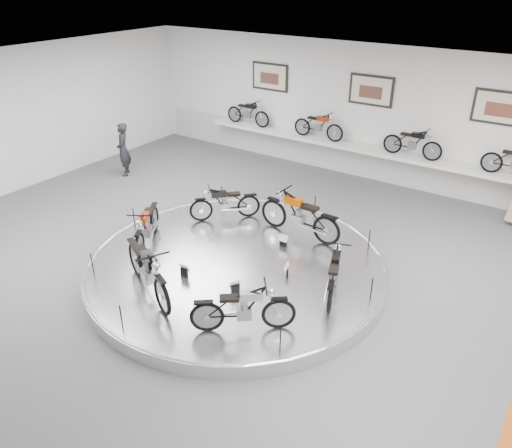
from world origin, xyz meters
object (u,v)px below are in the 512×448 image
Objects in this scene: bike_e at (147,269)px; shelf at (362,149)px; bike_f at (243,308)px; bike_d at (147,226)px; display_platform at (237,267)px; visitor at (123,150)px; bike_c at (225,203)px; bike_a at (334,273)px; bike_b at (300,215)px.

shelf is at bearing 110.30° from bike_e.
bike_e reaches higher than shelf.
bike_d is at bearing 123.03° from bike_f.
bike_d is (-2.04, -6.98, -0.22)m from shelf.
bike_d reaches higher than display_platform.
bike_f reaches higher than shelf.
bike_f is 8.88m from visitor.
bike_c is 2.13m from bike_d.
bike_d is at bearing 79.00° from bike_a.
visitor is (-4.87, 1.16, 0.09)m from bike_c.
bike_a is at bearing 31.38° from visitor.
bike_c is (-1.41, 1.45, 0.59)m from display_platform.
visitor is at bearing 53.40° from bike_a.
display_platform is 4.13× the size of bike_f.
bike_a is 0.91× the size of visitor.
bike_c is at bearing 134.17° from display_platform.
shelf is 5.15m from bike_c.
bike_b is 1.17× the size of bike_f.
bike_a is at bearing 59.70° from bike_e.
visitor reaches higher than bike_a.
visitor reaches higher than bike_d.
bike_a is (2.23, 0.12, 0.59)m from display_platform.
shelf is at bearing -152.39° from bike_c.
bike_c is at bearing 11.23° from bike_b.
shelf is 7.29× the size of bike_a.
bike_f reaches higher than display_platform.
display_platform is 2.36m from bike_f.
shelf is at bearing -0.78° from bike_a.
bike_b is 1.09× the size of visitor.
bike_f is at bearing 40.06° from bike_d.
bike_d is (-2.04, -0.58, 0.63)m from display_platform.
bike_d is 1.89m from bike_e.
display_platform is at bearing 25.12° from visitor.
bike_d is at bearing 161.05° from bike_e.
display_platform is 4.28× the size of bike_c.
bike_d reaches higher than bike_c.
bike_f is at bearing 107.08° from bike_b.
bike_b is (-1.70, 1.63, 0.09)m from bike_a.
bike_a reaches higher than display_platform.
display_platform is 2.13m from bike_e.
visitor is at bearing -4.69° from bike_b.
bike_d is at bearing -106.33° from shelf.
bike_d is at bearing 10.73° from visitor.
shelf is at bearing 61.78° from bike_f.
bike_d reaches higher than bike_f.
bike_b is 3.63m from bike_f.
bike_c is at bearing -105.93° from shelf.
display_platform is at bearing 91.10° from bike_f.
bike_e is at bearing -109.86° from display_platform.
bike_e is 1.11× the size of visitor.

